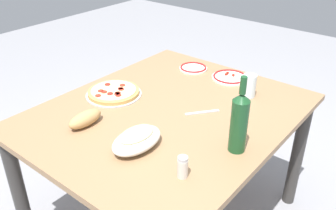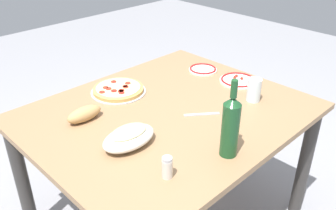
{
  "view_description": "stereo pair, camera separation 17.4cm",
  "coord_description": "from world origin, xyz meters",
  "px_view_note": "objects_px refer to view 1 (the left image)",
  "views": [
    {
      "loc": [
        1.19,
        0.96,
        1.6
      ],
      "look_at": [
        0.0,
        0.0,
        0.76
      ],
      "focal_mm": 38.97,
      "sensor_mm": 36.0,
      "label": 1
    },
    {
      "loc": [
        1.07,
        1.09,
        1.6
      ],
      "look_at": [
        0.0,
        0.0,
        0.76
      ],
      "focal_mm": 38.97,
      "sensor_mm": 36.0,
      "label": 2
    }
  ],
  "objects_px": {
    "baked_pasta_dish": "(137,139)",
    "water_glass": "(249,86)",
    "side_plate_near": "(193,68)",
    "side_plate_far": "(230,77)",
    "wine_bottle": "(239,121)",
    "dining_table": "(168,129)",
    "pepperoni_pizza": "(114,92)",
    "spice_shaker": "(183,167)",
    "bread_loaf": "(85,119)"
  },
  "relations": [
    {
      "from": "baked_pasta_dish",
      "to": "water_glass",
      "type": "bearing_deg",
      "value": 169.06
    },
    {
      "from": "side_plate_near",
      "to": "side_plate_far",
      "type": "xyz_separation_m",
      "value": [
        -0.02,
        0.24,
        -0.0
      ]
    },
    {
      "from": "baked_pasta_dish",
      "to": "wine_bottle",
      "type": "height_order",
      "value": "wine_bottle"
    },
    {
      "from": "dining_table",
      "to": "pepperoni_pizza",
      "type": "height_order",
      "value": "pepperoni_pizza"
    },
    {
      "from": "pepperoni_pizza",
      "to": "side_plate_far",
      "type": "distance_m",
      "value": 0.67
    },
    {
      "from": "pepperoni_pizza",
      "to": "baked_pasta_dish",
      "type": "xyz_separation_m",
      "value": [
        0.27,
        0.42,
        0.03
      ]
    },
    {
      "from": "dining_table",
      "to": "spice_shaker",
      "type": "distance_m",
      "value": 0.51
    },
    {
      "from": "dining_table",
      "to": "pepperoni_pizza",
      "type": "bearing_deg",
      "value": -81.05
    },
    {
      "from": "baked_pasta_dish",
      "to": "spice_shaker",
      "type": "distance_m",
      "value": 0.26
    },
    {
      "from": "side_plate_near",
      "to": "pepperoni_pizza",
      "type": "bearing_deg",
      "value": -13.32
    },
    {
      "from": "dining_table",
      "to": "water_glass",
      "type": "height_order",
      "value": "water_glass"
    },
    {
      "from": "spice_shaker",
      "to": "bread_loaf",
      "type": "bearing_deg",
      "value": -90.82
    },
    {
      "from": "side_plate_near",
      "to": "spice_shaker",
      "type": "distance_m",
      "value": 0.99
    },
    {
      "from": "pepperoni_pizza",
      "to": "side_plate_near",
      "type": "bearing_deg",
      "value": 166.68
    },
    {
      "from": "wine_bottle",
      "to": "side_plate_far",
      "type": "bearing_deg",
      "value": -147.37
    },
    {
      "from": "bread_loaf",
      "to": "spice_shaker",
      "type": "bearing_deg",
      "value": 89.18
    },
    {
      "from": "baked_pasta_dish",
      "to": "side_plate_far",
      "type": "relative_size",
      "value": 1.16
    },
    {
      "from": "wine_bottle",
      "to": "pepperoni_pizza",
      "type": "bearing_deg",
      "value": -91.79
    },
    {
      "from": "side_plate_near",
      "to": "dining_table",
      "type": "bearing_deg",
      "value": 22.06
    },
    {
      "from": "baked_pasta_dish",
      "to": "bread_loaf",
      "type": "xyz_separation_m",
      "value": [
        0.02,
        -0.3,
        -0.01
      ]
    },
    {
      "from": "wine_bottle",
      "to": "spice_shaker",
      "type": "height_order",
      "value": "wine_bottle"
    },
    {
      "from": "dining_table",
      "to": "side_plate_far",
      "type": "distance_m",
      "value": 0.52
    },
    {
      "from": "dining_table",
      "to": "side_plate_far",
      "type": "bearing_deg",
      "value": 175.09
    },
    {
      "from": "side_plate_near",
      "to": "bread_loaf",
      "type": "xyz_separation_m",
      "value": [
        0.82,
        -0.01,
        0.02
      ]
    },
    {
      "from": "pepperoni_pizza",
      "to": "dining_table",
      "type": "bearing_deg",
      "value": 98.95
    },
    {
      "from": "baked_pasta_dish",
      "to": "side_plate_far",
      "type": "bearing_deg",
      "value": -176.57
    },
    {
      "from": "dining_table",
      "to": "side_plate_far",
      "type": "relative_size",
      "value": 6.27
    },
    {
      "from": "bread_loaf",
      "to": "wine_bottle",
      "type": "bearing_deg",
      "value": 112.95
    },
    {
      "from": "dining_table",
      "to": "baked_pasta_dish",
      "type": "xyz_separation_m",
      "value": [
        0.32,
        0.09,
        0.15
      ]
    },
    {
      "from": "dining_table",
      "to": "bread_loaf",
      "type": "relative_size",
      "value": 7.48
    },
    {
      "from": "dining_table",
      "to": "side_plate_near",
      "type": "xyz_separation_m",
      "value": [
        -0.49,
        -0.2,
        0.11
      ]
    },
    {
      "from": "dining_table",
      "to": "water_glass",
      "type": "bearing_deg",
      "value": 149.11
    },
    {
      "from": "pepperoni_pizza",
      "to": "side_plate_near",
      "type": "xyz_separation_m",
      "value": [
        -0.54,
        0.13,
        -0.01
      ]
    },
    {
      "from": "side_plate_far",
      "to": "dining_table",
      "type": "bearing_deg",
      "value": -4.91
    },
    {
      "from": "pepperoni_pizza",
      "to": "bread_loaf",
      "type": "distance_m",
      "value": 0.31
    },
    {
      "from": "baked_pasta_dish",
      "to": "side_plate_near",
      "type": "relative_size",
      "value": 1.43
    },
    {
      "from": "wine_bottle",
      "to": "side_plate_far",
      "type": "height_order",
      "value": "wine_bottle"
    },
    {
      "from": "side_plate_far",
      "to": "pepperoni_pizza",
      "type": "bearing_deg",
      "value": -33.26
    },
    {
      "from": "water_glass",
      "to": "bread_loaf",
      "type": "relative_size",
      "value": 0.68
    },
    {
      "from": "dining_table",
      "to": "wine_bottle",
      "type": "relative_size",
      "value": 3.99
    },
    {
      "from": "baked_pasta_dish",
      "to": "spice_shaker",
      "type": "xyz_separation_m",
      "value": [
        0.03,
        0.25,
        0.0
      ]
    },
    {
      "from": "wine_bottle",
      "to": "side_plate_far",
      "type": "distance_m",
      "value": 0.7
    },
    {
      "from": "wine_bottle",
      "to": "baked_pasta_dish",
      "type": "bearing_deg",
      "value": -53.21
    },
    {
      "from": "water_glass",
      "to": "wine_bottle",
      "type": "bearing_deg",
      "value": 22.57
    },
    {
      "from": "baked_pasta_dish",
      "to": "water_glass",
      "type": "relative_size",
      "value": 2.02
    },
    {
      "from": "side_plate_near",
      "to": "spice_shaker",
      "type": "height_order",
      "value": "spice_shaker"
    },
    {
      "from": "wine_bottle",
      "to": "dining_table",
      "type": "bearing_deg",
      "value": -100.09
    },
    {
      "from": "baked_pasta_dish",
      "to": "water_glass",
      "type": "distance_m",
      "value": 0.71
    },
    {
      "from": "pepperoni_pizza",
      "to": "spice_shaker",
      "type": "height_order",
      "value": "spice_shaker"
    },
    {
      "from": "pepperoni_pizza",
      "to": "wine_bottle",
      "type": "distance_m",
      "value": 0.75
    }
  ]
}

